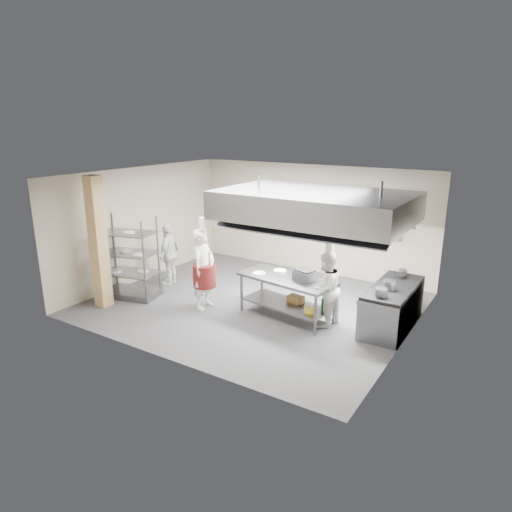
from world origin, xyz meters
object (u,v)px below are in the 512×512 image
Objects in this scene: pass_rack at (129,257)px; cooking_range at (392,308)px; griddle at (305,276)px; chef_head at (204,269)px; island at (286,297)px; stockpot at (389,285)px; chef_line at (325,289)px; chef_plating at (169,254)px.

pass_rack is 6.13m from cooking_range.
griddle reaches higher than cooking_range.
pass_rack is at bearing 96.18° from chef_head.
pass_rack reaches higher than island.
cooking_range is 4.63× the size of griddle.
stockpot is at bearing 21.15° from island.
chef_head reaches higher than chef_line.
cooking_range is 0.62m from stockpot.
chef_head is 1.14× the size of chef_plating.
chef_line is at bearing 11.25° from island.
griddle is at bearing -81.14° from chef_head.
pass_rack is 7.66× the size of stockpot.
chef_plating is (-1.76, 0.78, -0.11)m from chef_head.
pass_rack is at bearing -166.53° from stockpot.
chef_line is 1.00× the size of chef_plating.
stockpot is (2.05, 0.48, 0.53)m from island.
griddle is at bearing 71.13° from chef_plating.
chef_line is (-1.21, -0.68, 0.39)m from cooking_range.
island is 1.31× the size of chef_line.
chef_head is 1.14× the size of chef_line.
stockpot is (3.89, 1.01, 0.07)m from chef_head.
griddle is at bearing -2.09° from pass_rack.
chef_line is at bearing 23.09° from griddle.
pass_rack reaches higher than griddle.
chef_plating is at bearing -177.75° from stockpot.
chef_line reaches higher than stockpot.
chef_head reaches higher than cooking_range.
island is 3.63m from chef_plating.
chef_head is at bearing -162.26° from cooking_range.
chef_head reaches higher than griddle.
chef_line is at bearing -3.20° from pass_rack.
chef_plating is at bearing 65.43° from pass_rack.
island is 1.31× the size of chef_plating.
griddle is (4.00, -0.22, 0.21)m from chef_plating.
chef_plating is (0.20, 1.18, -0.18)m from pass_rack.
island is at bearing 70.16° from chef_plating.
chef_line is (2.71, 0.57, -0.11)m from chef_head.
stockpot is at bearing -97.05° from cooking_range.
chef_line is at bearing -159.91° from stockpot.
pass_rack is (-3.80, -0.92, 0.53)m from island.
cooking_range is at bearing 27.27° from island.
chef_line is at bearing -83.27° from chef_head.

